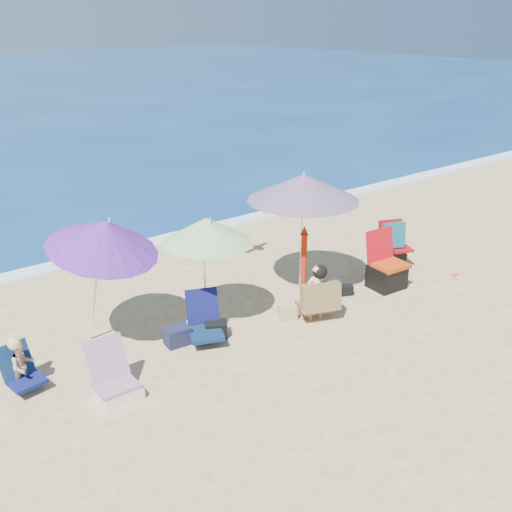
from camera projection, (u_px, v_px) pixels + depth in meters
ground at (310, 336)px, 9.08m from camera, size 120.00×120.00×0.00m
foam at (153, 242)px, 12.80m from camera, size 120.00×0.50×0.04m
umbrella_turquoise at (303, 187)px, 9.83m from camera, size 2.19×2.19×2.21m
umbrella_striped at (206, 230)px, 8.84m from camera, size 1.76×1.76×1.84m
umbrella_blue at (104, 236)px, 8.13m from camera, size 2.13×2.16×2.17m
furled_umbrella at (304, 260)px, 10.00m from camera, size 0.19×0.20×1.34m
chair_navy at (204, 325)px, 9.03m from camera, size 0.80×0.91×0.71m
chair_rainbow at (115, 382)px, 7.59m from camera, size 0.55×0.66×0.73m
camp_chair_left at (386, 271)px, 10.61m from camera, size 0.65×0.67×1.06m
camp_chair_right at (391, 249)px, 11.57m from camera, size 0.84×0.73×0.93m
person_center at (318, 294)px, 9.41m from camera, size 0.73×0.71×0.96m
person_left at (22, 366)px, 7.66m from camera, size 0.52×0.60×0.79m
bag_navy_a at (177, 336)px, 8.80m from camera, size 0.39×0.30×0.29m
bag_black_a at (216, 329)px, 9.02m from camera, size 0.42×0.38×0.25m
bag_tan at (288, 312)px, 9.55m from camera, size 0.33×0.29×0.24m
bag_black_b at (346, 290)px, 10.40m from camera, size 0.27×0.24×0.18m
orange_item at (454, 275)px, 11.19m from camera, size 0.19×0.09×0.03m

